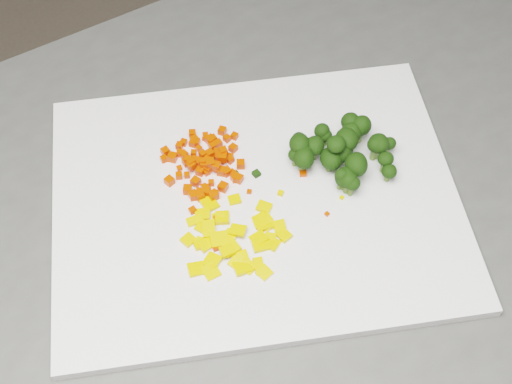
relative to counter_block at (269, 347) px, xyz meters
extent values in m
cube|color=#4C4C49|center=(0.00, 0.00, 0.00)|extent=(1.28, 1.07, 0.90)
cube|color=white|center=(-0.02, 0.00, 0.46)|extent=(0.49, 0.40, 0.01)
cube|color=red|center=(-0.04, 0.06, 0.47)|extent=(0.01, 0.01, 0.01)
cube|color=red|center=(-0.06, 0.09, 0.47)|extent=(0.01, 0.01, 0.01)
cube|color=red|center=(-0.09, 0.06, 0.48)|extent=(0.01, 0.01, 0.01)
cube|color=red|center=(-0.08, 0.07, 0.47)|extent=(0.01, 0.01, 0.01)
cube|color=red|center=(-0.06, 0.05, 0.47)|extent=(0.01, 0.01, 0.01)
cube|color=red|center=(-0.06, 0.09, 0.47)|extent=(0.01, 0.01, 0.01)
cube|color=red|center=(-0.09, 0.02, 0.47)|extent=(0.01, 0.01, 0.01)
cube|color=red|center=(-0.09, 0.03, 0.47)|extent=(0.01, 0.01, 0.01)
cube|color=red|center=(-0.06, 0.04, 0.47)|extent=(0.01, 0.01, 0.01)
cube|color=red|center=(-0.09, 0.02, 0.47)|extent=(0.01, 0.01, 0.01)
cube|color=red|center=(-0.06, 0.09, 0.47)|extent=(0.01, 0.01, 0.01)
cube|color=red|center=(-0.05, 0.08, 0.47)|extent=(0.01, 0.01, 0.01)
cube|color=red|center=(-0.07, 0.08, 0.47)|extent=(0.01, 0.01, 0.01)
cube|color=red|center=(-0.04, 0.10, 0.47)|extent=(0.01, 0.01, 0.01)
cube|color=red|center=(-0.08, 0.05, 0.47)|extent=(0.01, 0.01, 0.01)
cube|color=red|center=(-0.05, 0.06, 0.47)|extent=(0.01, 0.01, 0.01)
cube|color=red|center=(-0.06, 0.06, 0.47)|extent=(0.01, 0.01, 0.01)
cube|color=red|center=(-0.10, 0.05, 0.47)|extent=(0.01, 0.01, 0.01)
cube|color=red|center=(-0.05, 0.04, 0.47)|extent=(0.01, 0.01, 0.01)
cube|color=red|center=(-0.09, 0.06, 0.48)|extent=(0.01, 0.01, 0.01)
cube|color=red|center=(-0.04, 0.03, 0.47)|extent=(0.01, 0.01, 0.01)
cube|color=red|center=(-0.07, 0.05, 0.48)|extent=(0.01, 0.01, 0.01)
cube|color=red|center=(-0.09, 0.06, 0.47)|extent=(0.01, 0.01, 0.01)
cube|color=red|center=(-0.08, 0.06, 0.47)|extent=(0.01, 0.01, 0.01)
cube|color=red|center=(-0.09, 0.01, 0.47)|extent=(0.01, 0.01, 0.01)
cube|color=red|center=(-0.06, 0.07, 0.47)|extent=(0.01, 0.01, 0.01)
cube|color=red|center=(-0.04, 0.09, 0.47)|extent=(0.01, 0.01, 0.01)
cube|color=red|center=(-0.04, 0.04, 0.47)|extent=(0.01, 0.01, 0.01)
cube|color=red|center=(-0.08, 0.02, 0.47)|extent=(0.01, 0.01, 0.01)
cube|color=red|center=(-0.10, 0.08, 0.47)|extent=(0.01, 0.01, 0.01)
cube|color=red|center=(-0.06, 0.02, 0.47)|extent=(0.01, 0.01, 0.01)
cube|color=red|center=(-0.06, 0.10, 0.47)|extent=(0.01, 0.01, 0.01)
cube|color=red|center=(-0.06, 0.10, 0.47)|extent=(0.01, 0.01, 0.01)
cube|color=red|center=(-0.07, 0.03, 0.47)|extent=(0.01, 0.01, 0.01)
cube|color=red|center=(-0.09, 0.05, 0.47)|extent=(0.01, 0.01, 0.01)
cube|color=red|center=(-0.05, 0.06, 0.48)|extent=(0.01, 0.01, 0.01)
cube|color=red|center=(-0.06, 0.08, 0.47)|extent=(0.01, 0.01, 0.01)
cube|color=red|center=(-0.12, 0.04, 0.47)|extent=(0.01, 0.01, 0.01)
cube|color=red|center=(-0.06, 0.09, 0.47)|extent=(0.01, 0.01, 0.01)
cube|color=red|center=(-0.10, 0.09, 0.47)|extent=(0.01, 0.01, 0.01)
cube|color=red|center=(-0.04, 0.06, 0.47)|extent=(0.01, 0.01, 0.01)
cube|color=red|center=(-0.04, 0.03, 0.47)|extent=(0.01, 0.01, 0.01)
cube|color=red|center=(-0.07, 0.04, 0.47)|extent=(0.01, 0.01, 0.01)
cube|color=red|center=(-0.07, 0.05, 0.47)|extent=(0.01, 0.01, 0.01)
cube|color=red|center=(-0.10, 0.02, 0.47)|extent=(0.01, 0.01, 0.01)
cube|color=red|center=(-0.08, 0.02, 0.47)|extent=(0.01, 0.01, 0.01)
cube|color=red|center=(-0.03, 0.05, 0.47)|extent=(0.01, 0.01, 0.01)
cube|color=red|center=(-0.07, 0.06, 0.48)|extent=(0.01, 0.01, 0.01)
cube|color=red|center=(-0.06, 0.02, 0.47)|extent=(0.01, 0.01, 0.01)
cube|color=red|center=(-0.07, 0.05, 0.47)|extent=(0.01, 0.01, 0.01)
cube|color=red|center=(-0.07, 0.06, 0.47)|extent=(0.01, 0.01, 0.01)
cube|color=red|center=(-0.07, 0.01, 0.47)|extent=(0.01, 0.01, 0.01)
cube|color=red|center=(-0.07, 0.05, 0.47)|extent=(0.01, 0.01, 0.01)
cube|color=red|center=(-0.12, 0.08, 0.47)|extent=(0.01, 0.01, 0.01)
cube|color=red|center=(-0.03, 0.07, 0.47)|extent=(0.01, 0.01, 0.01)
cube|color=red|center=(-0.08, 0.11, 0.47)|extent=(0.01, 0.01, 0.01)
cube|color=red|center=(-0.07, 0.01, 0.47)|extent=(0.01, 0.01, 0.01)
cube|color=red|center=(-0.08, 0.09, 0.47)|extent=(0.01, 0.01, 0.01)
cube|color=red|center=(-0.10, 0.05, 0.47)|extent=(0.01, 0.01, 0.01)
cube|color=red|center=(-0.09, 0.10, 0.47)|extent=(0.01, 0.01, 0.01)
cube|color=red|center=(-0.08, 0.09, 0.47)|extent=(0.01, 0.01, 0.01)
cube|color=red|center=(-0.11, 0.07, 0.47)|extent=(0.01, 0.01, 0.01)
cube|color=red|center=(-0.06, 0.06, 0.47)|extent=(0.01, 0.01, 0.01)
cube|color=red|center=(-0.12, 0.09, 0.47)|extent=(0.01, 0.01, 0.01)
cube|color=red|center=(-0.03, 0.09, 0.47)|extent=(0.01, 0.01, 0.01)
cube|color=red|center=(-0.08, 0.02, 0.47)|extent=(0.01, 0.01, 0.01)
cube|color=red|center=(-0.06, 0.05, 0.47)|extent=(0.01, 0.01, 0.01)
cube|color=red|center=(-0.09, 0.01, 0.47)|extent=(0.01, 0.01, 0.01)
cube|color=red|center=(-0.04, 0.03, 0.47)|extent=(0.01, 0.01, 0.01)
cube|color=red|center=(-0.08, 0.05, 0.48)|extent=(0.01, 0.01, 0.01)
cube|color=red|center=(-0.08, 0.09, 0.47)|extent=(0.01, 0.01, 0.01)
cube|color=red|center=(-0.09, 0.08, 0.47)|extent=(0.01, 0.01, 0.01)
cube|color=red|center=(-0.08, 0.10, 0.47)|extent=(0.01, 0.01, 0.01)
cube|color=yellow|center=(-0.01, -0.05, 0.46)|extent=(0.01, 0.02, 0.01)
cube|color=yellow|center=(-0.03, -0.04, 0.46)|extent=(0.02, 0.02, 0.01)
cube|color=yellow|center=(-0.06, -0.05, 0.46)|extent=(0.02, 0.02, 0.01)
cube|color=yellow|center=(-0.03, -0.06, 0.46)|extent=(0.02, 0.02, 0.01)
cube|color=yellow|center=(-0.07, -0.07, 0.47)|extent=(0.02, 0.02, 0.01)
cube|color=yellow|center=(-0.08, -0.03, 0.47)|extent=(0.02, 0.02, 0.01)
cube|color=yellow|center=(-0.05, -0.09, 0.46)|extent=(0.03, 0.03, 0.00)
cube|color=yellow|center=(-0.02, -0.06, 0.46)|extent=(0.02, 0.02, 0.01)
cube|color=yellow|center=(-0.06, -0.07, 0.46)|extent=(0.02, 0.01, 0.01)
cube|color=yellow|center=(-0.07, -0.02, 0.46)|extent=(0.02, 0.02, 0.01)
cube|color=yellow|center=(-0.02, -0.04, 0.46)|extent=(0.02, 0.02, 0.01)
cube|color=yellow|center=(-0.09, -0.08, 0.46)|extent=(0.02, 0.02, 0.01)
cube|color=yellow|center=(-0.08, 0.00, 0.46)|extent=(0.02, 0.02, 0.01)
cube|color=yellow|center=(-0.11, -0.04, 0.46)|extent=(0.02, 0.02, 0.01)
cube|color=yellow|center=(-0.07, -0.02, 0.47)|extent=(0.02, 0.02, 0.01)
cube|color=yellow|center=(-0.10, -0.05, 0.46)|extent=(0.01, 0.01, 0.01)
cube|color=yellow|center=(-0.02, -0.04, 0.46)|extent=(0.02, 0.02, 0.01)
cube|color=yellow|center=(0.00, -0.06, 0.46)|extent=(0.02, 0.02, 0.01)
cube|color=yellow|center=(-0.04, -0.09, 0.46)|extent=(0.01, 0.02, 0.01)
cube|color=yellow|center=(-0.05, -0.04, 0.47)|extent=(0.02, 0.02, 0.01)
cube|color=yellow|center=(-0.06, -0.09, 0.46)|extent=(0.02, 0.02, 0.01)
cube|color=yellow|center=(-0.08, -0.05, 0.47)|extent=(0.02, 0.02, 0.01)
cube|color=yellow|center=(-0.02, -0.02, 0.46)|extent=(0.02, 0.02, 0.01)
cube|color=yellow|center=(-0.11, -0.08, 0.46)|extent=(0.02, 0.02, 0.01)
cube|color=yellow|center=(-0.02, -0.06, 0.46)|extent=(0.03, 0.03, 0.01)
cube|color=yellow|center=(-0.04, -0.10, 0.46)|extent=(0.02, 0.02, 0.01)
cube|color=yellow|center=(-0.02, -0.03, 0.46)|extent=(0.02, 0.02, 0.01)
cube|color=yellow|center=(-0.06, -0.08, 0.46)|extent=(0.03, 0.03, 0.01)
cube|color=yellow|center=(-0.02, -0.04, 0.46)|extent=(0.02, 0.02, 0.01)
cube|color=yellow|center=(-0.07, -0.06, 0.47)|extent=(0.02, 0.02, 0.01)
cube|color=yellow|center=(-0.09, -0.03, 0.46)|extent=(0.02, 0.02, 0.00)
cube|color=yellow|center=(-0.05, 0.00, 0.46)|extent=(0.01, 0.01, 0.01)
cube|color=yellow|center=(-0.03, -0.06, 0.46)|extent=(0.02, 0.02, 0.01)
cube|color=yellow|center=(-0.10, -0.02, 0.46)|extent=(0.02, 0.01, 0.01)
cube|color=yellow|center=(-0.09, -0.01, 0.46)|extent=(0.02, 0.02, 0.01)
cube|color=yellow|center=(-0.09, -0.07, 0.46)|extent=(0.02, 0.02, 0.01)
cube|color=yellow|center=(-0.10, -0.05, 0.46)|extent=(0.02, 0.02, 0.00)
cube|color=yellow|center=(-0.09, -0.05, 0.46)|extent=(0.02, 0.02, 0.01)
cube|color=red|center=(0.05, -0.04, 0.46)|extent=(0.01, 0.01, 0.00)
cube|color=red|center=(-0.08, -0.06, 0.47)|extent=(0.01, 0.01, 0.01)
cube|color=red|center=(0.04, 0.02, 0.47)|extent=(0.01, 0.01, 0.01)
cube|color=red|center=(-0.07, -0.02, 0.46)|extent=(0.01, 0.01, 0.00)
cube|color=red|center=(-0.10, 0.00, 0.47)|extent=(0.01, 0.01, 0.01)
cube|color=black|center=(-0.04, 0.04, 0.46)|extent=(0.01, 0.01, 0.00)
cube|color=red|center=(-0.05, 0.06, 0.46)|extent=(0.01, 0.01, 0.00)
cube|color=red|center=(-0.06, 0.06, 0.46)|extent=(0.01, 0.01, 0.00)
cube|color=black|center=(-0.02, 0.03, 0.47)|extent=(0.01, 0.01, 0.01)
cube|color=yellow|center=(0.07, -0.02, 0.46)|extent=(0.01, 0.01, 0.00)
cube|color=red|center=(-0.10, 0.06, 0.46)|extent=(0.01, 0.01, 0.00)
cube|color=yellow|center=(0.01, 0.00, 0.46)|extent=(0.01, 0.01, 0.00)
cube|color=red|center=(-0.03, 0.01, 0.46)|extent=(0.01, 0.01, 0.00)
cube|color=yellow|center=(-0.07, -0.06, 0.46)|extent=(0.01, 0.01, 0.00)
camera|label=1|loc=(-0.13, -0.45, 1.15)|focal=50.00mm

